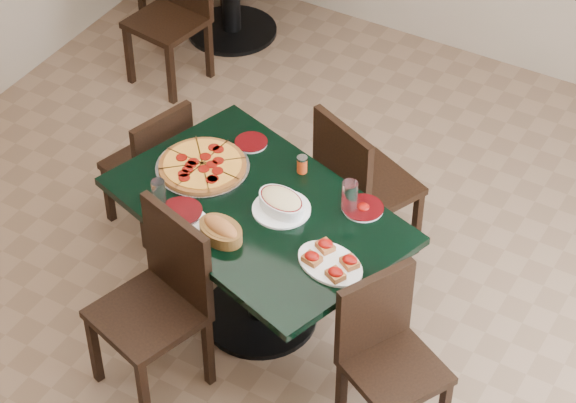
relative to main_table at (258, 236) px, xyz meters
The scene contains 18 objects.
floor 0.57m from the main_table, 14.67° to the left, with size 5.50×5.50×0.00m, color brown.
main_table is the anchor object (origin of this frame).
chair_far 0.68m from the main_table, 72.83° to the left, with size 0.56×0.56×0.92m.
chair_near 0.56m from the main_table, 111.19° to the right, with size 0.55×0.55×0.94m.
chair_right 0.86m from the main_table, 17.43° to the right, with size 0.53×0.53×0.84m.
chair_left 0.90m from the main_table, 159.51° to the left, with size 0.47×0.47×0.81m.
back_chair_near 2.24m from the main_table, 134.65° to the left, with size 0.47×0.47×0.90m.
pepperoni_pizza 0.44m from the main_table, 163.78° to the left, with size 0.46×0.46×0.04m.
lasagna_casserole 0.25m from the main_table, 19.90° to the left, with size 0.28×0.28×0.09m.
bread_basket 0.34m from the main_table, 98.52° to the right, with size 0.26×0.21×0.10m.
bruschetta_platter 0.54m from the main_table, 19.25° to the right, with size 0.38×0.31×0.05m.
side_plate_near 0.40m from the main_table, 143.62° to the right, with size 0.20×0.20×0.02m.
side_plate_far_r 0.53m from the main_table, 28.19° to the left, with size 0.19×0.19×0.03m.
side_plate_far_l 0.51m from the main_table, 124.87° to the left, with size 0.16×0.16×0.02m.
napkin_setting 0.36m from the main_table, 131.08° to the right, with size 0.19×0.19×0.01m.
water_glass_a 0.50m from the main_table, 27.97° to the left, with size 0.07×0.07×0.16m, color white.
water_glass_b 0.52m from the main_table, 151.94° to the right, with size 0.07×0.07×0.14m, color white.
pepper_shaker 0.40m from the main_table, 80.86° to the left, with size 0.05×0.05×0.09m.
Camera 1 is at (2.01, -3.32, 4.23)m, focal length 70.00 mm.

